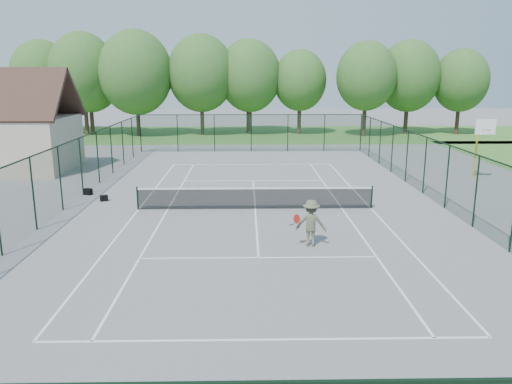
# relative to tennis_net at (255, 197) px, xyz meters

# --- Properties ---
(ground) EXTENTS (140.00, 140.00, 0.00)m
(ground) POSITION_rel_tennis_net_xyz_m (0.00, 0.00, -0.58)
(ground) COLOR gray
(ground) RESTS_ON ground
(grass_far) EXTENTS (80.00, 16.00, 0.01)m
(grass_far) POSITION_rel_tennis_net_xyz_m (0.00, 30.00, -0.57)
(grass_far) COLOR #4A8531
(grass_far) RESTS_ON ground
(court_lines) EXTENTS (11.05, 23.85, 0.01)m
(court_lines) POSITION_rel_tennis_net_xyz_m (0.00, 0.00, -0.57)
(court_lines) COLOR white
(court_lines) RESTS_ON ground
(tennis_net) EXTENTS (11.08, 0.08, 1.10)m
(tennis_net) POSITION_rel_tennis_net_xyz_m (0.00, 0.00, 0.00)
(tennis_net) COLOR black
(tennis_net) RESTS_ON ground
(fence_enclosure) EXTENTS (18.05, 36.05, 3.02)m
(fence_enclosure) POSITION_rel_tennis_net_xyz_m (0.00, 0.00, 0.98)
(fence_enclosure) COLOR #173621
(fence_enclosure) RESTS_ON ground
(utility_building) EXTENTS (8.60, 6.27, 6.63)m
(utility_building) POSITION_rel_tennis_net_xyz_m (-16.00, 10.00, 2.54)
(utility_building) COLOR #C1B49A
(utility_building) RESTS_ON ground
(tree_line_far) EXTENTS (39.40, 6.40, 9.70)m
(tree_line_far) POSITION_rel_tennis_net_xyz_m (0.00, 30.00, 5.42)
(tree_line_far) COLOR #432B20
(tree_line_far) RESTS_ON ground
(basketball_goal) EXTENTS (1.20, 1.43, 3.65)m
(basketball_goal) POSITION_rel_tennis_net_xyz_m (13.59, 6.64, 1.99)
(basketball_goal) COLOR gold
(basketball_goal) RESTS_ON ground
(sports_bag_a) EXTENTS (0.48, 0.39, 0.33)m
(sports_bag_a) POSITION_rel_tennis_net_xyz_m (-8.75, 3.02, -0.41)
(sports_bag_a) COLOR black
(sports_bag_a) RESTS_ON ground
(sports_bag_b) EXTENTS (0.44, 0.36, 0.29)m
(sports_bag_b) POSITION_rel_tennis_net_xyz_m (-7.55, 1.69, -0.43)
(sports_bag_b) COLOR black
(sports_bag_b) RESTS_ON ground
(tennis_player) EXTENTS (2.00, 0.90, 1.74)m
(tennis_player) POSITION_rel_tennis_net_xyz_m (1.96, -5.17, 0.30)
(tennis_player) COLOR #575A42
(tennis_player) RESTS_ON ground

